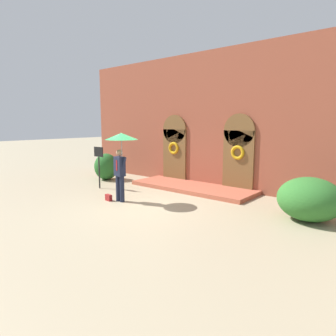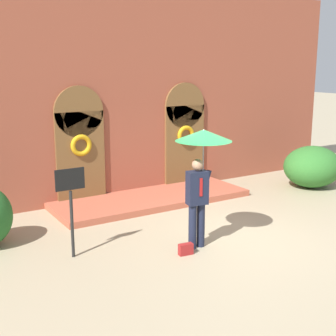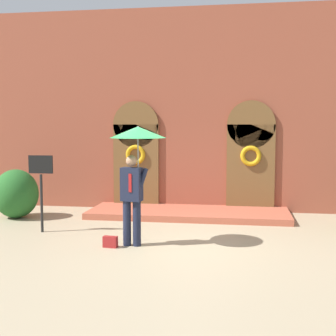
% 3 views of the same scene
% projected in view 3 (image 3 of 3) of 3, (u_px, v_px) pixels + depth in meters
% --- Properties ---
extents(ground_plane, '(80.00, 80.00, 0.00)m').
position_uv_depth(ground_plane, '(171.00, 246.00, 9.27)').
color(ground_plane, tan).
extents(building_facade, '(14.00, 2.30, 5.60)m').
position_uv_depth(building_facade, '(193.00, 114.00, 13.10)').
color(building_facade, brown).
rests_on(building_facade, ground).
extents(person_with_umbrella, '(1.10, 1.10, 2.36)m').
position_uv_depth(person_with_umbrella, '(136.00, 150.00, 9.10)').
color(person_with_umbrella, '#191E33').
rests_on(person_with_umbrella, ground).
extents(handbag, '(0.29, 0.15, 0.22)m').
position_uv_depth(handbag, '(110.00, 242.00, 9.14)').
color(handbag, maroon).
rests_on(handbag, ground).
extents(sign_post, '(0.56, 0.06, 1.72)m').
position_uv_depth(sign_post, '(41.00, 180.00, 10.36)').
color(sign_post, black).
rests_on(sign_post, ground).
extents(shrub_left, '(1.15, 1.11, 1.25)m').
position_uv_depth(shrub_left, '(16.00, 194.00, 12.00)').
color(shrub_left, '#235B23').
rests_on(shrub_left, ground).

